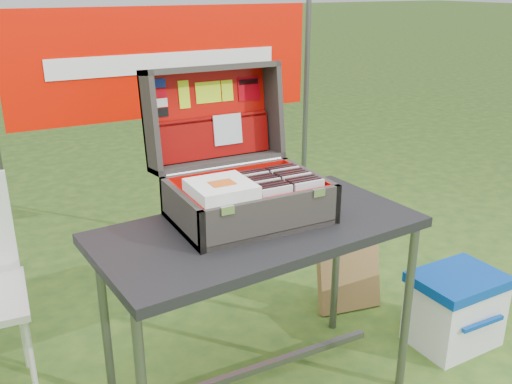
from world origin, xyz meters
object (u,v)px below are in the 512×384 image
suitcase (241,147)px  cardboard_box (349,277)px  table (258,313)px  cooler (455,309)px

suitcase → cardboard_box: (0.76, 0.25, -0.89)m
table → cardboard_box: table is taller
suitcase → cardboard_box: 1.20m
table → cooler: bearing=-12.1°
table → suitcase: bearing=85.9°
table → cooler: table is taller
cardboard_box → suitcase: bearing=-153.1°
suitcase → cooler: (1.03, -0.26, -0.89)m
table → cooler: size_ratio=3.00×
suitcase → cardboard_box: size_ratio=1.62×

